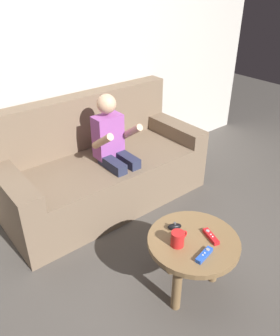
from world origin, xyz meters
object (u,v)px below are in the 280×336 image
Objects in this scene: person_seated_on_couch at (115,148)px; game_remote_red_far_corner at (211,236)px; coffee_mug at (178,239)px; coffee_table at (192,248)px; couch at (101,168)px; game_remote_blue_near_edge at (204,255)px; nunchuk_black at (175,227)px.

person_seated_on_couch is 1.12m from game_remote_red_far_corner.
game_remote_red_far_corner is 0.22m from coffee_mug.
person_seated_on_couch is at bearing 81.25° from coffee_table.
coffee_table is (-0.13, -1.23, 0.04)m from couch.
game_remote_blue_near_edge is (-0.06, -0.14, 0.09)m from coffee_table.
couch is 12.35× the size of game_remote_red_far_corner.
couch is at bearing 82.13° from nunchuk_black.
coffee_mug reaches higher than game_remote_blue_near_edge.
person_seated_on_couch reaches higher than game_remote_blue_near_edge.
game_remote_red_far_corner is (0.09, -0.06, 0.09)m from coffee_table.
person_seated_on_couch is (0.03, -0.19, 0.27)m from couch.
coffee_mug is (-0.20, 0.09, 0.04)m from game_remote_red_far_corner.
coffee_mug reaches higher than game_remote_red_far_corner.
person_seated_on_couch is at bearing -79.65° from couch.
game_remote_blue_near_edge is 0.28m from nunchuk_black.
game_remote_red_far_corner is (-0.07, -1.11, -0.14)m from person_seated_on_couch.
person_seated_on_couch reaches higher than couch.
coffee_table is 0.14m from game_remote_red_far_corner.
couch is 15.10× the size of coffee_mug.
couch is 1.77× the size of person_seated_on_couch.
nunchuk_black is 0.23m from game_remote_red_far_corner.
coffee_table is 0.17m from game_remote_blue_near_edge.
game_remote_blue_near_edge is at bearing -96.63° from nunchuk_black.
nunchuk_black is at bearing 53.49° from coffee_mug.
person_seated_on_couch is 1.21m from game_remote_blue_near_edge.
couch is 17.79× the size of nunchuk_black.
couch is at bearing 82.38° from game_remote_blue_near_edge.
couch reaches higher than nunchuk_black.
coffee_mug is at bearing 167.50° from coffee_table.
game_remote_blue_near_edge and game_remote_red_far_corner have the same top height.
couch is at bearing 78.99° from coffee_mug.
couch is 1.39m from game_remote_blue_near_edge.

